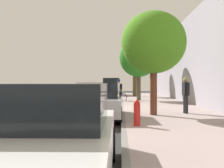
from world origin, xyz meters
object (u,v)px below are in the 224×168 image
object	(u,v)px
street_tree_far_end	(139,58)
fire_hydrant	(137,113)
parked_suv_green_mid	(112,87)
street_tree_mid_block	(154,43)
pedestrian_on_phone	(186,93)
parked_sedan_silver_second	(99,101)
parked_sedan_white_nearest	(52,136)
bicycle_at_curb	(116,97)
cyclist_with_backpack	(119,88)
street_tree_corner	(135,62)

from	to	relation	value
street_tree_far_end	fire_hydrant	bearing A→B (deg)	-93.86
parked_suv_green_mid	street_tree_mid_block	xyz separation A→B (m)	(2.35, -18.74, 2.21)
pedestrian_on_phone	parked_sedan_silver_second	bearing A→B (deg)	-161.77
parked_sedan_white_nearest	pedestrian_on_phone	xyz separation A→B (m)	(3.95, 8.82, 0.30)
bicycle_at_curb	street_tree_mid_block	size ratio (longest dim) A/B	0.39
parked_sedan_silver_second	street_tree_far_end	bearing A→B (deg)	77.73
bicycle_at_curb	fire_hydrant	world-z (taller)	fire_hydrant
street_tree_mid_block	street_tree_far_end	xyz separation A→B (m)	(0.00, 10.10, 0.21)
street_tree_far_end	pedestrian_on_phone	bearing A→B (deg)	-80.80
parked_suv_green_mid	parked_sedan_silver_second	bearing A→B (deg)	-89.93
parked_suv_green_mid	street_tree_far_end	xyz separation A→B (m)	(2.35, -8.64, 2.43)
parked_sedan_silver_second	fire_hydrant	size ratio (longest dim) A/B	5.29
bicycle_at_curb	street_tree_far_end	bearing A→B (deg)	8.47
fire_hydrant	street_tree_mid_block	bearing A→B (deg)	74.07
parked_sedan_white_nearest	pedestrian_on_phone	world-z (taller)	pedestrian_on_phone
cyclist_with_backpack	street_tree_corner	world-z (taller)	street_tree_corner
parked_sedan_silver_second	pedestrian_on_phone	xyz separation A→B (m)	(3.86, 1.27, 0.30)
street_tree_mid_block	street_tree_far_end	bearing A→B (deg)	90.00
parked_sedan_white_nearest	bicycle_at_curb	bearing A→B (deg)	87.97
cyclist_with_backpack	street_tree_far_end	world-z (taller)	street_tree_far_end
street_tree_far_end	parked_sedan_silver_second	bearing A→B (deg)	-102.27
bicycle_at_curb	parked_sedan_silver_second	bearing A→B (deg)	-92.97
parked_sedan_silver_second	parked_suv_green_mid	xyz separation A→B (m)	(-0.03, 19.35, 0.27)
parked_suv_green_mid	pedestrian_on_phone	bearing A→B (deg)	-77.88
bicycle_at_curb	cyclist_with_backpack	xyz separation A→B (m)	(0.22, -0.45, 0.72)
bicycle_at_curb	street_tree_mid_block	world-z (taller)	street_tree_mid_block
parked_suv_green_mid	street_tree_corner	size ratio (longest dim) A/B	1.02
street_tree_mid_block	pedestrian_on_phone	bearing A→B (deg)	23.44
street_tree_corner	parked_sedan_white_nearest	bearing A→B (deg)	-95.71
parked_sedan_silver_second	street_tree_corner	world-z (taller)	street_tree_corner
parked_sedan_silver_second	street_tree_far_end	world-z (taller)	street_tree_far_end
cyclist_with_backpack	fire_hydrant	size ratio (longest dim) A/B	2.13
parked_suv_green_mid	pedestrian_on_phone	xyz separation A→B (m)	(3.88, -18.08, 0.02)
parked_sedan_silver_second	street_tree_mid_block	bearing A→B (deg)	14.63
parked_sedan_white_nearest	cyclist_with_backpack	size ratio (longest dim) A/B	2.47
parked_sedan_white_nearest	cyclist_with_backpack	bearing A→B (deg)	87.19
street_tree_mid_block	pedestrian_on_phone	xyz separation A→B (m)	(1.53, 0.66, -2.19)
bicycle_at_curb	street_tree_mid_block	distance (m)	10.40
bicycle_at_curb	pedestrian_on_phone	xyz separation A→B (m)	(3.31, -9.17, 0.68)
street_tree_corner	bicycle_at_curb	bearing A→B (deg)	-105.93
parked_sedan_white_nearest	street_tree_far_end	world-z (taller)	street_tree_far_end
bicycle_at_curb	parked_suv_green_mid	bearing A→B (deg)	93.64
parked_suv_green_mid	parked_sedan_white_nearest	bearing A→B (deg)	-90.15
street_tree_corner	street_tree_far_end	bearing A→B (deg)	-90.00
parked_sedan_white_nearest	fire_hydrant	distance (m)	5.27
parked_sedan_white_nearest	street_tree_corner	distance (m)	24.53
cyclist_with_backpack	parked_sedan_white_nearest	bearing A→B (deg)	-92.81
parked_sedan_silver_second	street_tree_far_end	xyz separation A→B (m)	(2.33, 10.70, 2.70)
pedestrian_on_phone	parked_suv_green_mid	bearing A→B (deg)	102.12
street_tree_mid_block	fire_hydrant	bearing A→B (deg)	-105.93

